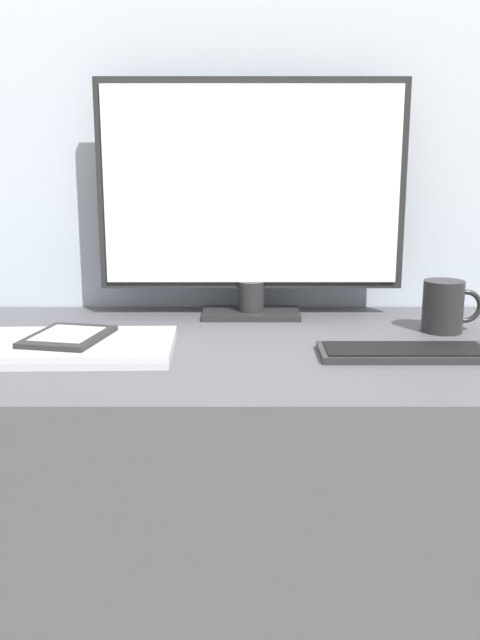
# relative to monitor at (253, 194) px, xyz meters

# --- Properties ---
(wall_back) EXTENTS (3.60, 0.05, 2.40)m
(wall_back) POSITION_rel_monitor_xyz_m (-0.06, 0.12, 0.24)
(wall_back) COLOR #B2BCC6
(wall_back) RESTS_ON ground_plane
(desk) EXTENTS (1.38, 0.64, 0.71)m
(desk) POSITION_rel_monitor_xyz_m (-0.06, -0.23, -0.60)
(desk) COLOR #4C4C51
(desk) RESTS_ON ground_plane
(monitor) EXTENTS (0.62, 0.11, 0.48)m
(monitor) POSITION_rel_monitor_xyz_m (0.00, 0.00, 0.00)
(monitor) COLOR #262626
(monitor) RESTS_ON desk
(keyboard) EXTENTS (0.28, 0.11, 0.01)m
(keyboard) POSITION_rel_monitor_xyz_m (0.25, -0.30, -0.24)
(keyboard) COLOR #282828
(keyboard) RESTS_ON desk
(laptop) EXTENTS (0.34, 0.21, 0.02)m
(laptop) POSITION_rel_monitor_xyz_m (-0.30, -0.29, -0.24)
(laptop) COLOR #BCBCC1
(laptop) RESTS_ON desk
(ereader) EXTENTS (0.15, 0.18, 0.01)m
(ereader) POSITION_rel_monitor_xyz_m (-0.31, -0.28, -0.22)
(ereader) COLOR black
(ereader) RESTS_ON laptop
(coffee_mug) EXTENTS (0.11, 0.08, 0.10)m
(coffee_mug) POSITION_rel_monitor_xyz_m (0.36, -0.13, -0.20)
(coffee_mug) COLOR black
(coffee_mug) RESTS_ON desk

